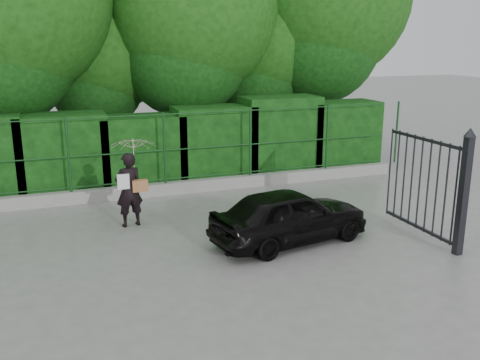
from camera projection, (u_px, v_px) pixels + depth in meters
name	position (u px, v px, depth m)	size (l,w,h in m)	color
ground	(199.00, 264.00, 9.44)	(80.00, 80.00, 0.00)	gray
kerb	(150.00, 190.00, 13.49)	(14.00, 0.25, 0.30)	#9E9E99
fence	(157.00, 149.00, 13.29)	(14.13, 0.06, 1.80)	#154119
hedge	(146.00, 148.00, 14.21)	(14.20, 1.20, 2.26)	black
trees	(161.00, 12.00, 15.66)	(17.10, 6.15, 8.08)	black
gate	(445.00, 186.00, 10.01)	(0.22, 2.33, 2.36)	black
woman	(133.00, 168.00, 11.13)	(0.94, 0.96, 1.87)	black
car	(290.00, 215.00, 10.34)	(1.28, 3.18, 1.08)	black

